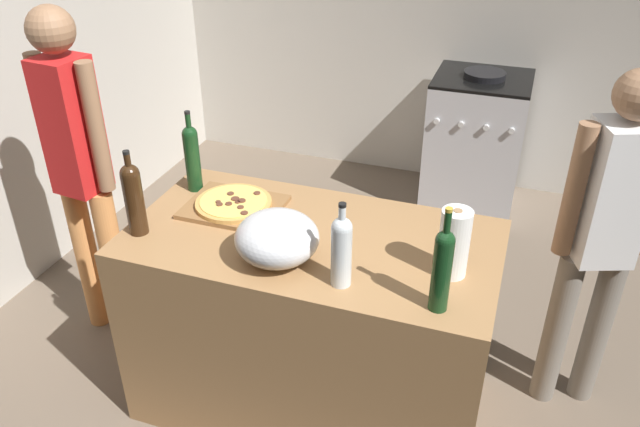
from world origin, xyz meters
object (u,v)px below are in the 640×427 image
(stove, at_px, (475,142))
(mixing_bowl, at_px, (277,238))
(wine_bottle_green, at_px, (192,155))
(person_in_red, at_px, (603,232))
(person_in_stripes, at_px, (79,163))
(wine_bottle_clear, at_px, (134,196))
(wine_bottle_dark, at_px, (341,248))
(wine_bottle_amber, at_px, (442,267))
(pizza, at_px, (234,203))
(paper_towel_roll, at_px, (454,243))

(stove, bearing_deg, mixing_bowl, -101.94)
(wine_bottle_green, xyz_separation_m, person_in_red, (1.72, 0.21, -0.16))
(stove, height_order, person_in_stripes, person_in_stripes)
(stove, distance_m, person_in_red, 1.88)
(wine_bottle_clear, distance_m, person_in_red, 1.87)
(wine_bottle_dark, bearing_deg, mixing_bowl, 166.93)
(wine_bottle_clear, bearing_deg, mixing_bowl, 0.46)
(wine_bottle_amber, height_order, person_in_stripes, person_in_stripes)
(wine_bottle_amber, xyz_separation_m, wine_bottle_clear, (-1.21, 0.08, -0.00))
(mixing_bowl, relative_size, wine_bottle_dark, 0.96)
(mixing_bowl, height_order, person_in_red, person_in_red)
(wine_bottle_clear, xyz_separation_m, person_in_red, (1.76, 0.61, -0.16))
(mixing_bowl, height_order, stove, mixing_bowl)
(person_in_stripes, relative_size, person_in_red, 1.07)
(person_in_red, bearing_deg, wine_bottle_clear, -160.89)
(wine_bottle_amber, xyz_separation_m, wine_bottle_green, (-1.18, 0.48, -0.00))
(person_in_red, bearing_deg, mixing_bowl, -152.49)
(wine_bottle_amber, distance_m, person_in_red, 0.89)
(pizza, bearing_deg, wine_bottle_dark, -30.67)
(person_in_red, bearing_deg, wine_bottle_amber, -128.25)
(paper_towel_roll, relative_size, wine_bottle_green, 0.71)
(wine_bottle_clear, bearing_deg, wine_bottle_dark, -3.78)
(wine_bottle_clear, bearing_deg, pizza, 46.31)
(pizza, distance_m, person_in_stripes, 0.80)
(paper_towel_roll, bearing_deg, pizza, 170.40)
(mixing_bowl, distance_m, wine_bottle_clear, 0.60)
(pizza, xyz_separation_m, wine_bottle_green, (-0.24, 0.11, 0.14))
(paper_towel_roll, xyz_separation_m, wine_bottle_clear, (-1.22, -0.13, 0.03))
(wine_bottle_amber, xyz_separation_m, person_in_red, (0.54, 0.69, -0.17))
(wine_bottle_amber, xyz_separation_m, person_in_stripes, (-1.74, 0.41, -0.10))
(wine_bottle_amber, relative_size, stove, 0.40)
(stove, bearing_deg, wine_bottle_dark, -95.31)
(wine_bottle_clear, bearing_deg, person_in_stripes, 147.82)
(mixing_bowl, xyz_separation_m, wine_bottle_amber, (0.62, -0.09, 0.07))
(paper_towel_roll, height_order, person_in_red, person_in_red)
(wine_bottle_amber, bearing_deg, wine_bottle_dark, 176.11)
(wine_bottle_amber, bearing_deg, wine_bottle_green, 157.92)
(wine_bottle_amber, height_order, wine_bottle_clear, wine_bottle_amber)
(wine_bottle_amber, height_order, person_in_red, person_in_red)
(wine_bottle_green, height_order, stove, wine_bottle_green)
(paper_towel_roll, xyz_separation_m, person_in_stripes, (-1.75, 0.20, -0.06))
(person_in_stripes, bearing_deg, mixing_bowl, -16.17)
(paper_towel_roll, bearing_deg, wine_bottle_dark, -152.20)
(stove, bearing_deg, person_in_stripes, -129.12)
(person_in_stripes, bearing_deg, pizza, -2.80)
(wine_bottle_dark, xyz_separation_m, person_in_stripes, (-1.39, 0.39, -0.08))
(pizza, bearing_deg, person_in_red, 12.12)
(wine_bottle_clear, relative_size, stove, 0.37)
(wine_bottle_clear, bearing_deg, paper_towel_roll, 6.13)
(wine_bottle_dark, bearing_deg, wine_bottle_green, 151.30)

